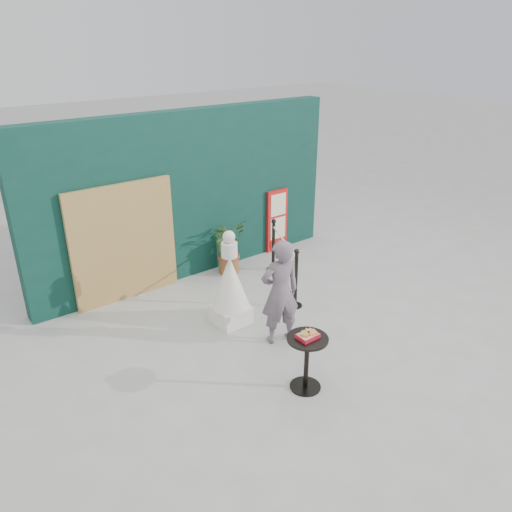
% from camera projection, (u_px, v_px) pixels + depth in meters
% --- Properties ---
extents(ground, '(60.00, 60.00, 0.00)m').
position_uv_depth(ground, '(306.00, 345.00, 7.27)').
color(ground, '#ADAAA5').
rests_on(ground, ground).
extents(back_wall, '(6.00, 0.30, 3.00)m').
position_uv_depth(back_wall, '(190.00, 195.00, 8.93)').
color(back_wall, '#0A2F28').
rests_on(back_wall, ground).
extents(bamboo_fence, '(1.80, 0.08, 2.00)m').
position_uv_depth(bamboo_fence, '(124.00, 243.00, 8.20)').
color(bamboo_fence, tan).
rests_on(bamboo_fence, ground).
extents(woman, '(0.67, 0.53, 1.60)m').
position_uv_depth(woman, '(280.00, 292.00, 7.07)').
color(woman, slate).
rests_on(woman, ground).
extents(menu_board, '(0.50, 0.07, 1.30)m').
position_uv_depth(menu_board, '(277.00, 221.00, 10.20)').
color(menu_board, red).
rests_on(menu_board, ground).
extents(statue, '(0.60, 0.60, 1.53)m').
position_uv_depth(statue, '(230.00, 286.00, 7.61)').
color(statue, silver).
rests_on(statue, ground).
extents(cafe_table, '(0.52, 0.52, 0.75)m').
position_uv_depth(cafe_table, '(307.00, 355.00, 6.21)').
color(cafe_table, black).
rests_on(cafe_table, ground).
extents(food_basket, '(0.26, 0.19, 0.11)m').
position_uv_depth(food_basket, '(308.00, 335.00, 6.09)').
color(food_basket, '#B71325').
rests_on(food_basket, cafe_table).
extents(planter, '(0.62, 0.54, 1.06)m').
position_uv_depth(planter, '(228.00, 243.00, 9.23)').
color(planter, brown).
rests_on(planter, ground).
extents(stanchion_barrier, '(0.84, 1.54, 1.03)m').
position_uv_depth(stanchion_barrier, '(284.00, 261.00, 8.75)').
color(stanchion_barrier, black).
rests_on(stanchion_barrier, ground).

